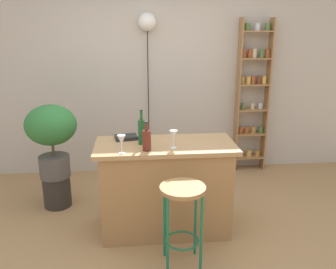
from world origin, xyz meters
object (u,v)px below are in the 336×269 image
Objects in this scene: wine_glass_center at (121,140)px; pendant_globe_light at (147,24)px; bottle_wine_red at (147,140)px; cookbook at (126,137)px; plant_stool at (57,191)px; bar_stool at (182,207)px; wine_glass_left at (174,135)px; bottle_spirits_clear at (142,131)px; spice_shelf at (253,95)px; potted_plant at (51,133)px.

wine_glass_center is 0.08× the size of pendant_globe_light.
bottle_wine_red is 0.41m from cookbook.
pendant_globe_light reaches higher than plant_stool.
bar_stool is 0.65m from wine_glass_left.
pendant_globe_light is (0.31, 1.77, 0.97)m from wine_glass_center.
wine_glass_center is 0.42m from cookbook.
plant_stool is at bearing 148.02° from bottle_spirits_clear.
wine_glass_center is at bearing 143.94° from bar_stool.
cookbook is (-0.43, 0.31, -0.10)m from wine_glass_left.
bar_stool is at bearing -69.31° from cookbook.
potted_plant is at bearing -160.37° from spice_shelf.
plant_stool is 1.41m from bottle_spirits_clear.
bar_stool is at bearing -85.20° from pendant_globe_light.
bottle_spirits_clear is 0.16× the size of pendant_globe_light.
potted_plant is at bearing -139.21° from pendant_globe_light.
cookbook is at bearing -142.10° from spice_shelf.
plant_stool is 1.41m from wine_glass_center.
spice_shelf reaches higher than wine_glass_left.
bottle_spirits_clear is at bearing 154.09° from wine_glass_left.
spice_shelf is at bearing 45.13° from wine_glass_center.
bottle_wine_red is 0.25m from wine_glass_left.
bar_stool is 1.77m from plant_stool.
bottle_wine_red is at bearing 123.19° from bar_stool.
bottle_wine_red is at bearing -38.14° from plant_stool.
pendant_globe_light reaches higher than cookbook.
cookbook is (0.03, 0.41, -0.10)m from wine_glass_center.
cookbook is at bearing 130.76° from bottle_spirits_clear.
spice_shelf reaches higher than bottle_wine_red.
wine_glass_left is (1.24, -0.73, 0.16)m from potted_plant.
plant_stool is 1.66m from wine_glass_left.
potted_plant is at bearing 148.02° from bottle_spirits_clear.
bar_stool is 0.96m from cookbook.
spice_shelf is 5.81× the size of plant_stool.
bottle_wine_red is 0.80× the size of bottle_spirits_clear.
spice_shelf is at bearing 48.06° from bottle_wine_red.
pendant_globe_light reaches higher than wine_glass_left.
bar_stool is 4.43× the size of wine_glass_left.
spice_shelf is 2.24m from bottle_wine_red.
wine_glass_center is (-0.46, -0.10, 0.00)m from wine_glass_left.
bar_stool is 0.82m from bottle_spirits_clear.
bar_stool is at bearing -43.33° from plant_stool.
wine_glass_center reaches higher than plant_stool.
bar_stool is 0.67m from bottle_wine_red.
wine_glass_left is at bearing -25.91° from bottle_spirits_clear.
wine_glass_center is (-0.18, -0.24, -0.01)m from bottle_spirits_clear.
plant_stool is 2.30m from pendant_globe_light.
spice_shelf is 0.97× the size of pendant_globe_light.
pendant_globe_light is at bearing 86.99° from bottle_wine_red.
spice_shelf reaches higher than potted_plant.
wine_glass_left is at bearing 12.61° from wine_glass_center.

